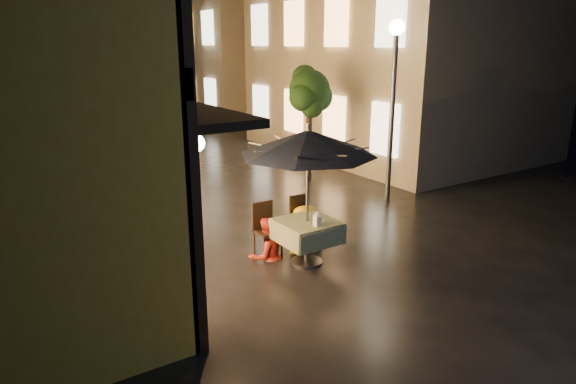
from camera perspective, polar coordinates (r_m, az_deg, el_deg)
ground at (r=9.57m, az=6.15°, el=-6.75°), size 90.00×90.00×0.00m
east_building_near at (r=18.66m, az=12.00°, el=15.01°), size 7.30×9.30×6.80m
east_building_far at (r=28.03m, az=-5.38°, el=16.13°), size 7.30×10.30×7.30m
street_tree at (r=13.92m, az=2.43°, el=10.91°), size 1.43×1.20×3.15m
streetlamp_near at (r=12.33m, az=11.68°, el=12.21°), size 0.36×0.36×4.23m
streetlamp_far at (r=22.51m, az=-10.84°, el=13.99°), size 0.36×0.36×4.23m
cafe_table at (r=8.90m, az=2.11°, el=-4.39°), size 0.99×0.99×0.78m
patio_umbrella at (r=8.48m, az=2.22°, el=5.52°), size 2.32×2.32×2.46m
cafe_chair_left at (r=9.30m, az=-2.53°, el=-3.80°), size 0.42×0.42×0.97m
cafe_chair_right at (r=9.70m, az=1.54°, el=-2.91°), size 0.42×0.42×0.97m
table_lantern at (r=8.56m, az=3.29°, el=-2.91°), size 0.16×0.16×0.25m
person_orange at (r=9.08m, az=-2.46°, el=-3.00°), size 0.73×0.58×1.47m
person_yellow at (r=9.46m, az=1.96°, el=-1.68°), size 1.11×0.71×1.62m
bicycle_0 at (r=11.41m, az=-17.31°, el=-0.92°), size 1.98×1.01×0.99m
bicycle_1 at (r=12.77m, az=-16.81°, el=0.97°), size 1.74×1.02×1.01m
bicycle_2 at (r=13.19m, az=-19.02°, el=0.94°), size 1.71×0.77×0.87m
bicycle_3 at (r=13.36m, az=-18.71°, el=1.44°), size 1.70×0.66×1.00m
bicycle_4 at (r=14.92m, az=-19.94°, el=2.78°), size 1.90×0.80×0.97m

